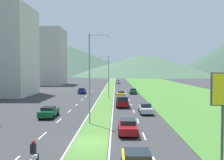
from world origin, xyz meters
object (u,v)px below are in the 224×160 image
car_2 (49,112)px  pickup_truck_0 (122,101)px  car_1 (82,91)px  street_lamp_mid (107,75)px  motorcycle_rider (34,155)px  car_0 (118,82)px  car_3 (128,126)px  street_lamp_near (92,73)px  car_4 (133,91)px  car_7 (146,108)px  car_8 (121,94)px

car_2 → pickup_truck_0: pickup_truck_0 is taller
car_1 → pickup_truck_0: (10.31, -23.98, 0.18)m
street_lamp_mid → motorcycle_rider: (-3.77, -39.76, -4.71)m
car_0 → motorcycle_rider: motorcycle_rider is taller
car_3 → car_2: bearing=-129.7°
street_lamp_near → car_4: bearing=78.7°
car_0 → car_7: car_7 is taller
car_4 → motorcycle_rider: (-10.29, -51.06, -0.00)m
car_1 → car_3: bearing=-166.2°
pickup_truck_0 → car_4: bearing=171.6°
car_8 → motorcycle_rider: size_ratio=2.29×
street_lamp_near → car_7: (7.38, 7.49, -5.39)m
car_3 → car_8: bearing=-180.0°
car_8 → pickup_truck_0: bearing=-0.4°
street_lamp_mid → motorcycle_rider: street_lamp_mid is taller
street_lamp_mid → car_4: (6.52, 11.30, -4.70)m
car_8 → motorcycle_rider: 44.25m
car_4 → pickup_truck_0: pickup_truck_0 is taller
street_lamp_near → car_7: 11.82m
pickup_truck_0 → car_1: bearing=-156.7°
pickup_truck_0 → car_7: bearing=27.5°
car_8 → motorcycle_rider: bearing=-9.0°
car_0 → car_2: (-10.19, -80.20, -0.01)m
street_lamp_near → car_4: (7.53, 37.74, -5.41)m
car_3 → pickup_truck_0: 18.44m
car_4 → car_7: (-0.15, -30.25, 0.02)m
street_lamp_near → car_4: 38.86m
car_8 → street_lamp_mid: bearing=-38.4°
street_lamp_mid → car_7: 20.53m
pickup_truck_0 → car_8: bearing=179.6°
street_lamp_near → car_0: bearing=87.4°
car_1 → car_4: car_1 is taller
car_2 → car_4: 36.28m
car_0 → pickup_truck_0: 70.48m
car_1 → car_2: size_ratio=0.86×
car_7 → motorcycle_rider: 23.15m
street_lamp_near → car_3: bearing=-47.3°
pickup_truck_0 → motorcycle_rider: (-6.78, -27.27, -0.24)m
street_lamp_near → street_lamp_mid: bearing=87.8°
street_lamp_mid → car_8: 6.90m
car_1 → car_4: (13.82, -0.19, -0.05)m
car_2 → car_3: bearing=-129.7°
car_3 → pickup_truck_0: bearing=-179.6°
car_2 → pickup_truck_0: 14.22m
car_0 → car_1: car_1 is taller
street_lamp_mid → car_8: (3.13, 3.95, -4.71)m
pickup_truck_0 → car_0: bearing=-179.8°
car_3 → motorcycle_rider: (-6.90, -8.83, -0.01)m
street_lamp_mid → car_7: bearing=-71.4°
street_lamp_near → car_3: 8.16m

